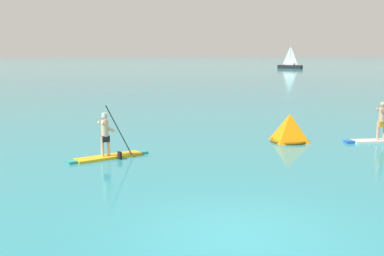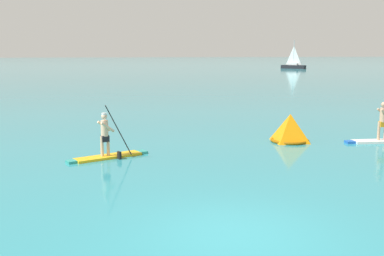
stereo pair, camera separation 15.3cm
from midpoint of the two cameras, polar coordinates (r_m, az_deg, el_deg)
ground at (r=10.08m, az=5.12°, el=-12.73°), size 440.00×440.00×0.00m
paddleboarder_mid_center at (r=16.81m, az=-10.51°, el=-2.33°), size 2.88×1.68×2.01m
race_marker_buoy at (r=19.89m, az=11.63°, el=-0.16°), size 1.89×1.89×1.17m
sailboat_right_horizon at (r=96.60m, az=11.86°, el=7.55°), size 4.52×4.29×5.67m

